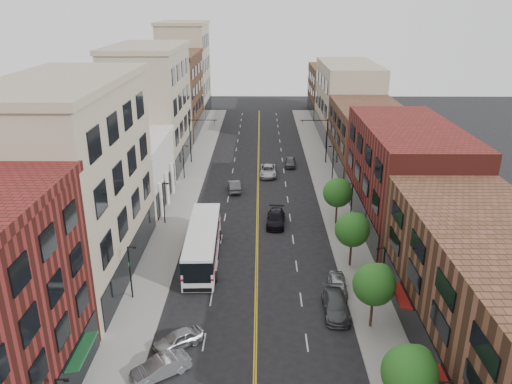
{
  "coord_description": "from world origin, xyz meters",
  "views": [
    {
      "loc": [
        0.35,
        -30.0,
        24.76
      ],
      "look_at": [
        -0.14,
        21.67,
        5.0
      ],
      "focal_mm": 35.0,
      "sensor_mm": 36.0,
      "label": 1
    }
  ],
  "objects_px": {
    "car_parked_mid": "(336,306)",
    "car_lane_c": "(290,162)",
    "car_parked_far": "(338,285)",
    "car_lane_a": "(276,219)",
    "car_angle_a": "(178,339)",
    "car_angle_b": "(161,367)",
    "car_lane_b": "(268,171)",
    "city_bus": "(203,242)",
    "car_lane_behind": "(234,186)"
  },
  "relations": [
    {
      "from": "car_lane_a",
      "to": "car_lane_c",
      "type": "relative_size",
      "value": 1.25
    },
    {
      "from": "city_bus",
      "to": "car_angle_b",
      "type": "distance_m",
      "value": 17.15
    },
    {
      "from": "car_lane_behind",
      "to": "car_lane_b",
      "type": "xyz_separation_m",
      "value": [
        4.79,
        6.68,
        0.03
      ]
    },
    {
      "from": "car_lane_b",
      "to": "city_bus",
      "type": "bearing_deg",
      "value": -103.59
    },
    {
      "from": "car_lane_behind",
      "to": "car_lane_a",
      "type": "bearing_deg",
      "value": 108.48
    },
    {
      "from": "car_lane_b",
      "to": "car_parked_far",
      "type": "bearing_deg",
      "value": -78.53
    },
    {
      "from": "city_bus",
      "to": "car_angle_a",
      "type": "distance_m",
      "value": 13.94
    },
    {
      "from": "car_parked_far",
      "to": "car_lane_c",
      "type": "bearing_deg",
      "value": 96.95
    },
    {
      "from": "car_angle_b",
      "to": "car_lane_b",
      "type": "relative_size",
      "value": 0.77
    },
    {
      "from": "car_lane_a",
      "to": "car_parked_far",
      "type": "bearing_deg",
      "value": -66.47
    },
    {
      "from": "city_bus",
      "to": "car_lane_a",
      "type": "bearing_deg",
      "value": 46.74
    },
    {
      "from": "car_parked_mid",
      "to": "car_lane_behind",
      "type": "height_order",
      "value": "car_parked_mid"
    },
    {
      "from": "car_lane_a",
      "to": "car_lane_b",
      "type": "xyz_separation_m",
      "value": [
        -0.68,
        17.84,
        0.01
      ]
    },
    {
      "from": "car_parked_far",
      "to": "car_lane_b",
      "type": "bearing_deg",
      "value": 103.72
    },
    {
      "from": "car_parked_far",
      "to": "car_lane_b",
      "type": "xyz_separation_m",
      "value": [
        -5.9,
        32.5,
        0.06
      ]
    },
    {
      "from": "car_angle_a",
      "to": "car_lane_c",
      "type": "bearing_deg",
      "value": 132.49
    },
    {
      "from": "car_parked_far",
      "to": "car_lane_a",
      "type": "bearing_deg",
      "value": 113.05
    },
    {
      "from": "car_parked_mid",
      "to": "car_lane_c",
      "type": "xyz_separation_m",
      "value": [
        -1.64,
        40.44,
        -0.03
      ]
    },
    {
      "from": "car_angle_a",
      "to": "car_lane_behind",
      "type": "distance_m",
      "value": 33.78
    },
    {
      "from": "car_parked_mid",
      "to": "car_lane_a",
      "type": "relative_size",
      "value": 0.98
    },
    {
      "from": "car_parked_mid",
      "to": "car_lane_a",
      "type": "bearing_deg",
      "value": 104.93
    },
    {
      "from": "car_angle_b",
      "to": "car_parked_mid",
      "type": "xyz_separation_m",
      "value": [
        13.39,
        7.68,
        0.04
      ]
    },
    {
      "from": "car_angle_a",
      "to": "car_parked_far",
      "type": "height_order",
      "value": "car_parked_far"
    },
    {
      "from": "car_angle_a",
      "to": "car_angle_b",
      "type": "relative_size",
      "value": 0.93
    },
    {
      "from": "car_lane_c",
      "to": "car_angle_a",
      "type": "bearing_deg",
      "value": -100.7
    },
    {
      "from": "car_parked_mid",
      "to": "car_parked_far",
      "type": "xyz_separation_m",
      "value": [
        0.65,
        3.37,
        -0.03
      ]
    },
    {
      "from": "car_angle_b",
      "to": "car_parked_far",
      "type": "distance_m",
      "value": 17.87
    },
    {
      "from": "car_lane_a",
      "to": "car_lane_c",
      "type": "bearing_deg",
      "value": 86.44
    },
    {
      "from": "car_parked_mid",
      "to": "car_lane_c",
      "type": "height_order",
      "value": "car_parked_mid"
    },
    {
      "from": "city_bus",
      "to": "car_parked_mid",
      "type": "bearing_deg",
      "value": -39.2
    },
    {
      "from": "car_lane_c",
      "to": "city_bus",
      "type": "bearing_deg",
      "value": -105.75
    },
    {
      "from": "car_parked_far",
      "to": "car_lane_c",
      "type": "relative_size",
      "value": 0.99
    },
    {
      "from": "car_angle_b",
      "to": "car_lane_c",
      "type": "distance_m",
      "value": 49.54
    },
    {
      "from": "car_lane_c",
      "to": "car_lane_b",
      "type": "bearing_deg",
      "value": -125.26
    },
    {
      "from": "car_angle_a",
      "to": "car_lane_b",
      "type": "relative_size",
      "value": 0.72
    },
    {
      "from": "car_angle_a",
      "to": "car_lane_c",
      "type": "height_order",
      "value": "car_lane_c"
    },
    {
      "from": "car_angle_b",
      "to": "car_lane_b",
      "type": "xyz_separation_m",
      "value": [
        8.14,
        43.55,
        0.06
      ]
    },
    {
      "from": "car_lane_behind",
      "to": "car_parked_far",
      "type": "bearing_deg",
      "value": 104.88
    },
    {
      "from": "car_angle_b",
      "to": "car_parked_mid",
      "type": "bearing_deg",
      "value": 86.09
    },
    {
      "from": "car_angle_b",
      "to": "car_lane_a",
      "type": "distance_m",
      "value": 27.18
    },
    {
      "from": "car_parked_far",
      "to": "city_bus",
      "type": "bearing_deg",
      "value": 158.43
    },
    {
      "from": "car_angle_b",
      "to": "car_parked_mid",
      "type": "height_order",
      "value": "car_parked_mid"
    },
    {
      "from": "city_bus",
      "to": "car_lane_c",
      "type": "distance_m",
      "value": 32.85
    },
    {
      "from": "car_angle_a",
      "to": "car_lane_c",
      "type": "relative_size",
      "value": 0.95
    },
    {
      "from": "car_lane_a",
      "to": "car_lane_c",
      "type": "height_order",
      "value": "car_lane_a"
    },
    {
      "from": "city_bus",
      "to": "car_parked_far",
      "type": "relative_size",
      "value": 3.29
    },
    {
      "from": "car_angle_b",
      "to": "car_lane_a",
      "type": "height_order",
      "value": "car_lane_a"
    },
    {
      "from": "car_parked_far",
      "to": "car_lane_behind",
      "type": "xyz_separation_m",
      "value": [
        -10.69,
        25.81,
        0.03
      ]
    },
    {
      "from": "car_angle_a",
      "to": "car_parked_far",
      "type": "bearing_deg",
      "value": 86.86
    },
    {
      "from": "car_angle_a",
      "to": "car_lane_behind",
      "type": "relative_size",
      "value": 0.89
    }
  ]
}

